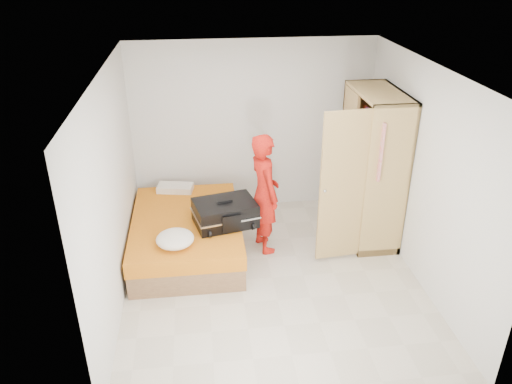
{
  "coord_description": "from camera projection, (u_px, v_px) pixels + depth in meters",
  "views": [
    {
      "loc": [
        -0.83,
        -5.07,
        3.78
      ],
      "look_at": [
        -0.15,
        0.44,
        1.0
      ],
      "focal_mm": 35.0,
      "sensor_mm": 36.0,
      "label": 1
    }
  ],
  "objects": [
    {
      "name": "person",
      "position": [
        264.0,
        193.0,
        6.56
      ],
      "size": [
        0.53,
        0.68,
        1.65
      ],
      "primitive_type": "imported",
      "rotation": [
        0.0,
        0.0,
        1.82
      ],
      "color": "red",
      "rests_on": "ground"
    },
    {
      "name": "pillow",
      "position": [
        175.0,
        188.0,
        7.34
      ],
      "size": [
        0.55,
        0.35,
        0.09
      ],
      "primitive_type": "cube",
      "rotation": [
        0.0,
        0.0,
        -0.19
      ],
      "color": "white",
      "rests_on": "bed"
    },
    {
      "name": "suitcase",
      "position": [
        225.0,
        213.0,
        6.44
      ],
      "size": [
        0.89,
        0.73,
        0.34
      ],
      "rotation": [
        0.0,
        0.0,
        0.22
      ],
      "color": "black",
      "rests_on": "bed"
    },
    {
      "name": "room",
      "position": [
        274.0,
        185.0,
        5.7
      ],
      "size": [
        4.0,
        4.02,
        2.6
      ],
      "color": "beige",
      "rests_on": "ground"
    },
    {
      "name": "bed",
      "position": [
        187.0,
        234.0,
        6.73
      ],
      "size": [
        1.42,
        2.02,
        0.5
      ],
      "color": "olive",
      "rests_on": "ground"
    },
    {
      "name": "round_cushion",
      "position": [
        175.0,
        239.0,
        6.0
      ],
      "size": [
        0.46,
        0.46,
        0.17
      ],
      "primitive_type": "ellipsoid",
      "color": "white",
      "rests_on": "bed"
    },
    {
      "name": "wardrobe",
      "position": [
        369.0,
        172.0,
        6.75
      ],
      "size": [
        1.17,
        1.23,
        2.1
      ],
      "color": "tan",
      "rests_on": "ground"
    }
  ]
}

